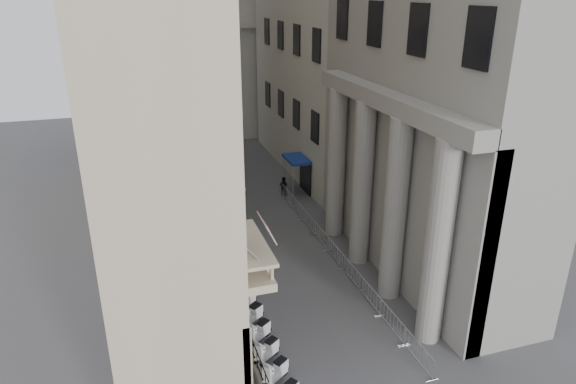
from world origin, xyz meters
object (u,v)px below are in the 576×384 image
(info_kiosk, at_px, (203,214))
(pedestrian_a, at_px, (238,201))
(security_tent, at_px, (209,182))
(pedestrian_b, at_px, (283,186))
(street_lamp, at_px, (209,167))

(info_kiosk, bearing_deg, pedestrian_a, 24.98)
(security_tent, bearing_deg, pedestrian_b, 25.58)
(security_tent, relative_size, info_kiosk, 2.26)
(security_tent, distance_m, pedestrian_b, 7.57)
(pedestrian_a, height_order, pedestrian_b, pedestrian_a)
(info_kiosk, xyz_separation_m, pedestrian_a, (2.89, 1.76, -0.11))
(security_tent, relative_size, pedestrian_b, 2.83)
(pedestrian_a, distance_m, pedestrian_b, 4.85)
(info_kiosk, height_order, pedestrian_a, info_kiosk)
(info_kiosk, bearing_deg, pedestrian_b, 22.95)
(security_tent, xyz_separation_m, pedestrian_b, (6.53, 3.13, -2.20))
(pedestrian_a, bearing_deg, street_lamp, 43.75)
(security_tent, bearing_deg, street_lamp, -96.14)
(street_lamp, xyz_separation_m, pedestrian_a, (2.56, 3.75, -4.23))
(pedestrian_b, bearing_deg, street_lamp, 80.97)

